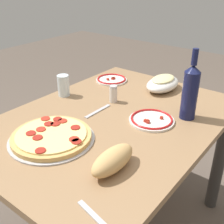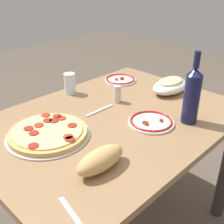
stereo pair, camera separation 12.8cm
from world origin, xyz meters
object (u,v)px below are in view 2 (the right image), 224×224
Objects in this scene: wine_bottle at (192,95)px; side_plate_near at (151,122)px; bread_loaf at (101,160)px; water_glass at (70,84)px; dining_table at (112,141)px; baked_pasta_dish at (170,85)px; spice_shaker at (117,94)px; pepperoni_pizza at (48,133)px; side_plate_far at (120,80)px.

wine_bottle is 0.21m from side_plate_near.
wine_bottle reaches higher than bread_loaf.
side_plate_near is at bearing -85.57° from water_glass.
water_glass is (-0.17, 0.62, -0.07)m from wine_bottle.
wine_bottle is at bearing -51.36° from dining_table.
dining_table is 10.54× the size of water_glass.
bread_loaf is (-0.37, -0.07, 0.03)m from side_plate_near.
baked_pasta_dish is 2.76× the size of spice_shaker.
dining_table is 4.95× the size of baked_pasta_dish.
pepperoni_pizza reaches higher than side_plate_far.
dining_table is at bearing -14.78° from pepperoni_pizza.
dining_table is at bearing 38.37° from bread_loaf.
side_plate_near is at bearing -122.40° from side_plate_far.
spice_shaker is (0.14, 0.10, 0.17)m from dining_table.
side_plate_near is 0.38m from bread_loaf.
wine_bottle is (0.50, -0.34, 0.12)m from pepperoni_pizza.
water_glass is at bearing 40.03° from pepperoni_pizza.
baked_pasta_dish is 0.32m from spice_shaker.
side_plate_far is at bearing 17.94° from pepperoni_pizza.
side_plate_near is at bearing -102.80° from spice_shaker.
baked_pasta_dish is at bearing -7.45° from pepperoni_pizza.
wine_bottle reaches higher than water_glass.
spice_shaker is (-0.29, 0.12, 0.00)m from baked_pasta_dish.
baked_pasta_dish reaches higher than bread_loaf.
bread_loaf reaches higher than dining_table.
bread_loaf is (-0.72, -0.21, -0.00)m from baked_pasta_dish.
dining_table is 5.91× the size of side_plate_near.
bread_loaf is at bearing 175.49° from wine_bottle.
water_glass is at bearing 83.21° from dining_table.
wine_bottle is (0.21, -0.27, 0.26)m from dining_table.
baked_pasta_dish is at bearing -22.31° from spice_shaker.
spice_shaker is (-0.23, -0.19, 0.03)m from side_plate_far.
side_plate_far is at bearing 38.29° from dining_table.
baked_pasta_dish is 0.34m from wine_bottle.
pepperoni_pizza is 3.03× the size of water_glass.
wine_bottle is 1.58× the size of side_plate_near.
pepperoni_pizza reaches higher than side_plate_near.
side_plate_near is (-0.13, 0.11, -0.12)m from wine_bottle.
baked_pasta_dish is 1.21× the size of bread_loaf.
bread_loaf is at bearing -142.49° from spice_shaker.
side_plate_far is (0.32, -0.07, -0.05)m from water_glass.
pepperoni_pizza is 3.92× the size of spice_shaker.
bread_loaf is at bearing -141.68° from side_plate_far.
baked_pasta_dish is at bearing -2.38° from dining_table.
baked_pasta_dish is (0.73, -0.09, 0.03)m from pepperoni_pizza.
spice_shaker is (0.06, 0.26, 0.03)m from side_plate_near.
side_plate_far is (0.15, 0.56, -0.12)m from wine_bottle.
water_glass is 0.67m from bread_loaf.
bread_loaf reaches higher than side_plate_near.
dining_table is at bearing -96.79° from water_glass.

